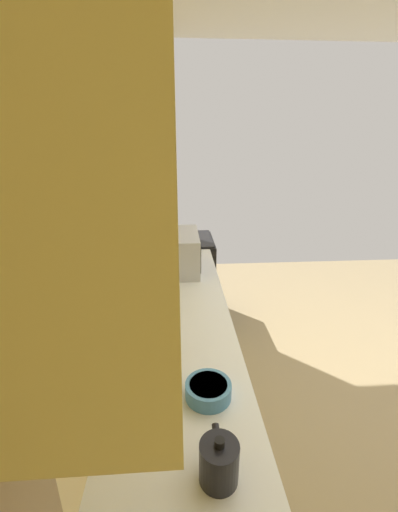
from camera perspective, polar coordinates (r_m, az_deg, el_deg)
The scene contains 8 objects.
ground_plane at distance 2.84m, azimuth 28.39°, elevation -24.11°, with size 6.08×6.08×0.00m, color tan.
wall_back at distance 1.76m, azimuth -15.63°, elevation 3.50°, with size 3.92×0.12×2.79m, color #EECC7E.
counter_run at distance 1.94m, azimuth -3.21°, elevation -27.42°, with size 3.10×0.62×0.89m.
upper_cabinets at distance 1.32m, azimuth -11.00°, elevation 17.89°, with size 2.11×0.30×0.60m.
oven_range at distance 3.47m, azimuth -3.07°, elevation -3.92°, with size 0.62×0.68×1.07m.
microwave at distance 2.52m, azimuth -4.27°, elevation 0.78°, with size 0.52×0.38×0.30m.
bowl at distance 1.40m, azimuth 1.67°, elevation -22.77°, with size 0.19×0.19×0.06m.
kettle at distance 1.15m, azimuth 3.58°, elevation -32.87°, with size 0.17×0.12×0.16m.
Camera 1 is at (-1.65, 1.35, 1.88)m, focal length 22.34 mm.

